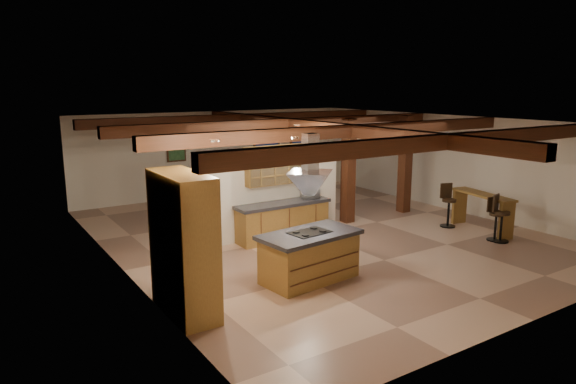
# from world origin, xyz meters

# --- Properties ---
(ground) EXTENTS (12.00, 12.00, 0.00)m
(ground) POSITION_xyz_m (0.00, 0.00, 0.00)
(ground) COLOR tan
(ground) RESTS_ON ground
(room_walls) EXTENTS (12.00, 12.00, 12.00)m
(room_walls) POSITION_xyz_m (0.00, 0.00, 1.78)
(room_walls) COLOR white
(room_walls) RESTS_ON ground
(ceiling_beams) EXTENTS (10.00, 12.00, 0.28)m
(ceiling_beams) POSITION_xyz_m (0.00, 0.00, 2.76)
(ceiling_beams) COLOR #39200E
(ceiling_beams) RESTS_ON room_walls
(timber_posts) EXTENTS (2.50, 0.30, 2.90)m
(timber_posts) POSITION_xyz_m (2.50, 0.50, 1.76)
(timber_posts) COLOR #39200E
(timber_posts) RESTS_ON ground
(partition_wall) EXTENTS (3.80, 0.18, 2.20)m
(partition_wall) POSITION_xyz_m (-1.00, 0.50, 1.10)
(partition_wall) COLOR white
(partition_wall) RESTS_ON ground
(pantry_cabinet) EXTENTS (0.67, 1.60, 2.40)m
(pantry_cabinet) POSITION_xyz_m (-4.67, -2.60, 1.20)
(pantry_cabinet) COLOR olive
(pantry_cabinet) RESTS_ON ground
(back_counter) EXTENTS (2.50, 0.66, 0.94)m
(back_counter) POSITION_xyz_m (-1.00, 0.11, 0.48)
(back_counter) COLOR olive
(back_counter) RESTS_ON ground
(upper_display_cabinet) EXTENTS (1.80, 0.36, 0.95)m
(upper_display_cabinet) POSITION_xyz_m (-1.00, 0.31, 1.85)
(upper_display_cabinet) COLOR olive
(upper_display_cabinet) RESTS_ON partition_wall
(range_hood) EXTENTS (1.10, 1.10, 1.40)m
(range_hood) POSITION_xyz_m (-2.06, -2.52, 1.78)
(range_hood) COLOR silver
(range_hood) RESTS_ON room_walls
(back_windows) EXTENTS (2.70, 0.07, 1.70)m
(back_windows) POSITION_xyz_m (2.80, 5.93, 1.50)
(back_windows) COLOR #39200E
(back_windows) RESTS_ON room_walls
(framed_art) EXTENTS (0.65, 0.05, 0.85)m
(framed_art) POSITION_xyz_m (-1.50, 5.94, 1.70)
(framed_art) COLOR #39200E
(framed_art) RESTS_ON room_walls
(recessed_cans) EXTENTS (3.16, 2.46, 0.03)m
(recessed_cans) POSITION_xyz_m (-2.53, -1.93, 2.87)
(recessed_cans) COLOR silver
(recessed_cans) RESTS_ON room_walls
(kitchen_island) EXTENTS (2.09, 1.27, 0.99)m
(kitchen_island) POSITION_xyz_m (-2.06, -2.52, 0.50)
(kitchen_island) COLOR olive
(kitchen_island) RESTS_ON ground
(dining_table) EXTENTS (1.93, 1.13, 0.67)m
(dining_table) POSITION_xyz_m (0.59, 2.27, 0.33)
(dining_table) COLOR #3B180E
(dining_table) RESTS_ON ground
(sofa) EXTENTS (2.32, 1.32, 0.64)m
(sofa) POSITION_xyz_m (2.28, 5.27, 0.32)
(sofa) COLOR black
(sofa) RESTS_ON ground
(microwave) EXTENTS (0.50, 0.40, 0.24)m
(microwave) POSITION_xyz_m (-0.16, 0.11, 1.06)
(microwave) COLOR #B4B4B8
(microwave) RESTS_ON back_counter
(bar_counter) EXTENTS (0.84, 1.97, 1.01)m
(bar_counter) POSITION_xyz_m (3.76, -2.15, 0.68)
(bar_counter) COLOR olive
(bar_counter) RESTS_ON ground
(side_table) EXTENTS (0.51, 0.51, 0.50)m
(side_table) POSITION_xyz_m (3.77, 4.90, 0.25)
(side_table) COLOR #39200E
(side_table) RESTS_ON ground
(table_lamp) EXTENTS (0.28, 0.28, 0.33)m
(table_lamp) POSITION_xyz_m (3.77, 4.90, 0.74)
(table_lamp) COLOR black
(table_lamp) RESTS_ON side_table
(bar_stool_a) EXTENTS (0.39, 0.40, 1.07)m
(bar_stool_a) POSITION_xyz_m (3.33, -2.85, 0.54)
(bar_stool_a) COLOR black
(bar_stool_a) RESTS_ON ground
(bar_stool_b) EXTENTS (0.42, 0.44, 1.16)m
(bar_stool_b) POSITION_xyz_m (3.33, -2.99, 0.59)
(bar_stool_b) COLOR black
(bar_stool_b) RESTS_ON ground
(bar_stool_c) EXTENTS (0.43, 0.44, 1.17)m
(bar_stool_c) POSITION_xyz_m (3.37, -1.37, 0.60)
(bar_stool_c) COLOR black
(bar_stool_c) RESTS_ON ground
(dining_chairs) EXTENTS (2.23, 2.23, 1.13)m
(dining_chairs) POSITION_xyz_m (0.59, 2.27, 0.58)
(dining_chairs) COLOR #39200E
(dining_chairs) RESTS_ON ground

